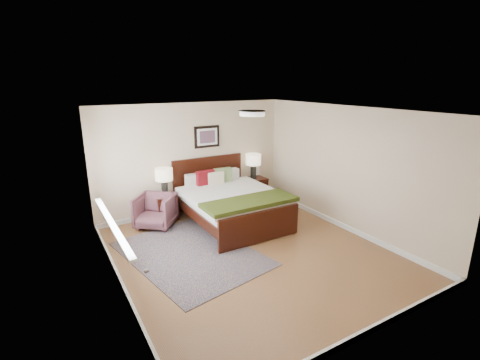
{
  "coord_description": "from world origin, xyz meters",
  "views": [
    {
      "loc": [
        -3.01,
        -4.73,
        2.97
      ],
      "look_at": [
        0.37,
        1.01,
        1.05
      ],
      "focal_mm": 26.0,
      "sensor_mm": 36.0,
      "label": 1
    }
  ],
  "objects_px": {
    "lamp_left": "(164,176)",
    "lamp_right": "(253,161)",
    "nightstand_right": "(253,188)",
    "armchair": "(155,211)",
    "nightstand_left": "(166,201)",
    "rug_persian": "(190,253)",
    "bed": "(231,198)"
  },
  "relations": [
    {
      "from": "nightstand_left",
      "to": "armchair",
      "type": "xyz_separation_m",
      "value": [
        -0.32,
        -0.25,
        -0.08
      ]
    },
    {
      "from": "bed",
      "to": "lamp_right",
      "type": "xyz_separation_m",
      "value": [
        1.14,
        0.89,
        0.48
      ]
    },
    {
      "from": "nightstand_left",
      "to": "rug_persian",
      "type": "distance_m",
      "value": 1.8
    },
    {
      "from": "armchair",
      "to": "lamp_left",
      "type": "bearing_deg",
      "value": 80.07
    },
    {
      "from": "lamp_right",
      "to": "armchair",
      "type": "distance_m",
      "value": 2.7
    },
    {
      "from": "nightstand_left",
      "to": "lamp_right",
      "type": "distance_m",
      "value": 2.36
    },
    {
      "from": "bed",
      "to": "nightstand_left",
      "type": "bearing_deg",
      "value": 142.25
    },
    {
      "from": "bed",
      "to": "armchair",
      "type": "bearing_deg",
      "value": 156.63
    },
    {
      "from": "bed",
      "to": "nightstand_right",
      "type": "height_order",
      "value": "bed"
    },
    {
      "from": "armchair",
      "to": "nightstand_left",
      "type": "bearing_deg",
      "value": 77.92
    },
    {
      "from": "nightstand_left",
      "to": "nightstand_right",
      "type": "relative_size",
      "value": 0.88
    },
    {
      "from": "bed",
      "to": "armchair",
      "type": "distance_m",
      "value": 1.59
    },
    {
      "from": "lamp_left",
      "to": "rug_persian",
      "type": "xyz_separation_m",
      "value": [
        -0.17,
        -1.76,
        -0.98
      ]
    },
    {
      "from": "lamp_left",
      "to": "lamp_right",
      "type": "distance_m",
      "value": 2.27
    },
    {
      "from": "lamp_left",
      "to": "armchair",
      "type": "distance_m",
      "value": 0.76
    },
    {
      "from": "nightstand_left",
      "to": "lamp_right",
      "type": "xyz_separation_m",
      "value": [
        2.27,
        0.02,
        0.62
      ]
    },
    {
      "from": "nightstand_right",
      "to": "armchair",
      "type": "bearing_deg",
      "value": -174.33
    },
    {
      "from": "bed",
      "to": "nightstand_left",
      "type": "relative_size",
      "value": 4.18
    },
    {
      "from": "nightstand_left",
      "to": "rug_persian",
      "type": "xyz_separation_m",
      "value": [
        -0.17,
        -1.74,
        -0.42
      ]
    },
    {
      "from": "nightstand_left",
      "to": "lamp_right",
      "type": "relative_size",
      "value": 0.9
    },
    {
      "from": "nightstand_left",
      "to": "lamp_left",
      "type": "relative_size",
      "value": 0.9
    },
    {
      "from": "lamp_right",
      "to": "nightstand_right",
      "type": "bearing_deg",
      "value": -90.0
    },
    {
      "from": "bed",
      "to": "nightstand_right",
      "type": "distance_m",
      "value": 1.46
    },
    {
      "from": "lamp_right",
      "to": "rug_persian",
      "type": "bearing_deg",
      "value": -144.3
    },
    {
      "from": "nightstand_right",
      "to": "lamp_left",
      "type": "bearing_deg",
      "value": 179.67
    },
    {
      "from": "nightstand_right",
      "to": "lamp_right",
      "type": "distance_m",
      "value": 0.68
    },
    {
      "from": "lamp_left",
      "to": "lamp_right",
      "type": "bearing_deg",
      "value": 0.0
    },
    {
      "from": "lamp_left",
      "to": "armchair",
      "type": "relative_size",
      "value": 0.8
    },
    {
      "from": "nightstand_left",
      "to": "lamp_left",
      "type": "height_order",
      "value": "lamp_left"
    },
    {
      "from": "nightstand_right",
      "to": "armchair",
      "type": "height_order",
      "value": "armchair"
    },
    {
      "from": "bed",
      "to": "lamp_right",
      "type": "relative_size",
      "value": 3.74
    },
    {
      "from": "nightstand_right",
      "to": "lamp_left",
      "type": "distance_m",
      "value": 2.35
    }
  ]
}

